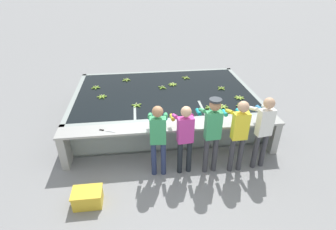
{
  "coord_description": "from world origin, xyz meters",
  "views": [
    {
      "loc": [
        -0.72,
        -4.66,
        3.86
      ],
      "look_at": [
        0.0,
        1.16,
        0.6
      ],
      "focal_mm": 28.0,
      "sensor_mm": 36.0,
      "label": 1
    }
  ],
  "objects_px": {
    "banana_bunch_floating_10": "(210,108)",
    "crate": "(88,198)",
    "banana_bunch_floating_4": "(223,107)",
    "banana_bunch_floating_9": "(221,88)",
    "banana_bunch_floating_11": "(173,84)",
    "knife_1": "(105,130)",
    "banana_bunch_floating_0": "(241,105)",
    "banana_bunch_floating_6": "(162,87)",
    "worker_0": "(158,135)",
    "worker_2": "(212,129)",
    "worker_3": "(239,130)",
    "banana_bunch_floating_2": "(137,105)",
    "banana_bunch_floating_5": "(126,80)",
    "banana_bunch_floating_1": "(239,98)",
    "knife_0": "(243,120)",
    "banana_bunch_floating_8": "(102,97)",
    "worker_1": "(185,134)",
    "banana_bunch_floating_7": "(186,78)",
    "banana_bunch_floating_3": "(96,88)",
    "worker_4": "(263,127)"
  },
  "relations": [
    {
      "from": "banana_bunch_floating_0",
      "to": "banana_bunch_floating_6",
      "type": "relative_size",
      "value": 1.13
    },
    {
      "from": "banana_bunch_floating_9",
      "to": "banana_bunch_floating_10",
      "type": "height_order",
      "value": "same"
    },
    {
      "from": "banana_bunch_floating_0",
      "to": "banana_bunch_floating_10",
      "type": "bearing_deg",
      "value": -177.6
    },
    {
      "from": "banana_bunch_floating_2",
      "to": "banana_bunch_floating_11",
      "type": "bearing_deg",
      "value": 48.88
    },
    {
      "from": "worker_4",
      "to": "banana_bunch_floating_1",
      "type": "distance_m",
      "value": 1.71
    },
    {
      "from": "worker_2",
      "to": "banana_bunch_floating_5",
      "type": "xyz_separation_m",
      "value": [
        -1.79,
        3.39,
        -0.19
      ]
    },
    {
      "from": "banana_bunch_floating_4",
      "to": "banana_bunch_floating_7",
      "type": "distance_m",
      "value": 2.15
    },
    {
      "from": "worker_1",
      "to": "banana_bunch_floating_0",
      "type": "bearing_deg",
      "value": 36.64
    },
    {
      "from": "knife_0",
      "to": "banana_bunch_floating_9",
      "type": "bearing_deg",
      "value": 88.61
    },
    {
      "from": "worker_0",
      "to": "banana_bunch_floating_2",
      "type": "height_order",
      "value": "worker_0"
    },
    {
      "from": "worker_2",
      "to": "banana_bunch_floating_5",
      "type": "height_order",
      "value": "worker_2"
    },
    {
      "from": "banana_bunch_floating_2",
      "to": "banana_bunch_floating_10",
      "type": "bearing_deg",
      "value": -11.26
    },
    {
      "from": "worker_2",
      "to": "banana_bunch_floating_1",
      "type": "relative_size",
      "value": 6.19
    },
    {
      "from": "banana_bunch_floating_8",
      "to": "knife_0",
      "type": "bearing_deg",
      "value": -26.57
    },
    {
      "from": "worker_0",
      "to": "banana_bunch_floating_4",
      "type": "relative_size",
      "value": 5.84
    },
    {
      "from": "banana_bunch_floating_8",
      "to": "worker_4",
      "type": "bearing_deg",
      "value": -32.16
    },
    {
      "from": "banana_bunch_floating_2",
      "to": "banana_bunch_floating_8",
      "type": "bearing_deg",
      "value": 145.84
    },
    {
      "from": "banana_bunch_floating_10",
      "to": "crate",
      "type": "distance_m",
      "value": 3.47
    },
    {
      "from": "crate",
      "to": "banana_bunch_floating_5",
      "type": "bearing_deg",
      "value": 80.28
    },
    {
      "from": "banana_bunch_floating_8",
      "to": "worker_3",
      "type": "bearing_deg",
      "value": -37.42
    },
    {
      "from": "banana_bunch_floating_3",
      "to": "banana_bunch_floating_9",
      "type": "bearing_deg",
      "value": -7.83
    },
    {
      "from": "banana_bunch_floating_7",
      "to": "crate",
      "type": "height_order",
      "value": "banana_bunch_floating_7"
    },
    {
      "from": "banana_bunch_floating_6",
      "to": "banana_bunch_floating_7",
      "type": "relative_size",
      "value": 0.97
    },
    {
      "from": "banana_bunch_floating_5",
      "to": "banana_bunch_floating_8",
      "type": "xyz_separation_m",
      "value": [
        -0.63,
        -1.16,
        -0.0
      ]
    },
    {
      "from": "knife_0",
      "to": "crate",
      "type": "xyz_separation_m",
      "value": [
        -3.39,
        -1.25,
        -0.7
      ]
    },
    {
      "from": "worker_2",
      "to": "worker_3",
      "type": "height_order",
      "value": "worker_2"
    },
    {
      "from": "banana_bunch_floating_11",
      "to": "knife_1",
      "type": "xyz_separation_m",
      "value": [
        -1.79,
        -2.35,
        -0.01
      ]
    },
    {
      "from": "worker_2",
      "to": "worker_0",
      "type": "bearing_deg",
      "value": 177.86
    },
    {
      "from": "worker_1",
      "to": "banana_bunch_floating_4",
      "type": "xyz_separation_m",
      "value": [
        1.18,
        1.23,
        -0.07
      ]
    },
    {
      "from": "banana_bunch_floating_2",
      "to": "knife_0",
      "type": "distance_m",
      "value": 2.62
    },
    {
      "from": "banana_bunch_floating_4",
      "to": "banana_bunch_floating_9",
      "type": "xyz_separation_m",
      "value": [
        0.32,
        1.13,
        0.0
      ]
    },
    {
      "from": "banana_bunch_floating_11",
      "to": "knife_1",
      "type": "relative_size",
      "value": 0.83
    },
    {
      "from": "worker_3",
      "to": "banana_bunch_floating_5",
      "type": "height_order",
      "value": "worker_3"
    },
    {
      "from": "banana_bunch_floating_9",
      "to": "banana_bunch_floating_11",
      "type": "height_order",
      "value": "same"
    },
    {
      "from": "banana_bunch_floating_9",
      "to": "banana_bunch_floating_11",
      "type": "distance_m",
      "value": 1.43
    },
    {
      "from": "banana_bunch_floating_2",
      "to": "banana_bunch_floating_4",
      "type": "bearing_deg",
      "value": -9.03
    },
    {
      "from": "banana_bunch_floating_3",
      "to": "crate",
      "type": "distance_m",
      "value": 3.64
    },
    {
      "from": "worker_4",
      "to": "banana_bunch_floating_4",
      "type": "xyz_separation_m",
      "value": [
        -0.47,
        1.25,
        -0.14
      ]
    },
    {
      "from": "banana_bunch_floating_8",
      "to": "banana_bunch_floating_5",
      "type": "bearing_deg",
      "value": 61.3
    },
    {
      "from": "banana_bunch_floating_2",
      "to": "banana_bunch_floating_3",
      "type": "xyz_separation_m",
      "value": [
        -1.16,
        1.28,
        0.0
      ]
    },
    {
      "from": "banana_bunch_floating_0",
      "to": "worker_0",
      "type": "bearing_deg",
      "value": -150.61
    },
    {
      "from": "banana_bunch_floating_1",
      "to": "knife_0",
      "type": "relative_size",
      "value": 1.01
    },
    {
      "from": "banana_bunch_floating_10",
      "to": "knife_0",
      "type": "distance_m",
      "value": 0.9
    },
    {
      "from": "worker_2",
      "to": "banana_bunch_floating_7",
      "type": "xyz_separation_m",
      "value": [
        0.08,
        3.35,
        -0.19
      ]
    },
    {
      "from": "banana_bunch_floating_1",
      "to": "banana_bunch_floating_10",
      "type": "distance_m",
      "value": 1.04
    },
    {
      "from": "banana_bunch_floating_8",
      "to": "knife_1",
      "type": "relative_size",
      "value": 0.83
    },
    {
      "from": "banana_bunch_floating_0",
      "to": "knife_1",
      "type": "distance_m",
      "value": 3.4
    },
    {
      "from": "banana_bunch_floating_9",
      "to": "banana_bunch_floating_10",
      "type": "relative_size",
      "value": 0.93
    },
    {
      "from": "banana_bunch_floating_6",
      "to": "banana_bunch_floating_11",
      "type": "height_order",
      "value": "same"
    },
    {
      "from": "worker_2",
      "to": "worker_3",
      "type": "relative_size",
      "value": 1.04
    }
  ]
}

